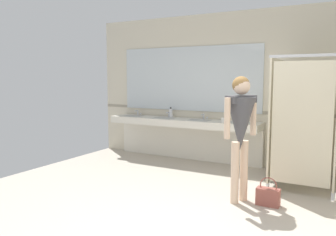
# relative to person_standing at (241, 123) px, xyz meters

# --- Properties ---
(ground_plane) EXTENTS (7.60, 6.34, 0.10)m
(ground_plane) POSITION_rel_person_standing_xyz_m (-0.10, -0.84, -1.15)
(ground_plane) COLOR #B2A899
(wall_back) EXTENTS (7.60, 0.12, 2.98)m
(wall_back) POSITION_rel_person_standing_xyz_m (-0.10, 2.09, 0.39)
(wall_back) COLOR beige
(wall_back) RESTS_ON ground_plane
(wall_back_tile_band) EXTENTS (7.60, 0.01, 0.06)m
(wall_back_tile_band) POSITION_rel_person_standing_xyz_m (-0.10, 2.02, -0.05)
(wall_back_tile_band) COLOR #9E937F
(wall_back_tile_band) RESTS_ON wall_back
(vanity_counter) EXTENTS (3.21, 0.55, 0.98)m
(vanity_counter) POSITION_rel_person_standing_xyz_m (-1.75, 1.82, -0.46)
(vanity_counter) COLOR silver
(vanity_counter) RESTS_ON ground_plane
(mirror_panel) EXTENTS (3.11, 0.02, 1.32)m
(mirror_panel) POSITION_rel_person_standing_xyz_m (-1.75, 2.01, 0.58)
(mirror_panel) COLOR silver
(mirror_panel) RESTS_ON wall_back
(person_standing) EXTENTS (0.53, 0.55, 1.73)m
(person_standing) POSITION_rel_person_standing_xyz_m (0.00, 0.00, 0.00)
(person_standing) COLOR beige
(person_standing) RESTS_ON ground_plane
(handbag) EXTENTS (0.30, 0.15, 0.39)m
(handbag) POSITION_rel_person_standing_xyz_m (0.39, 0.05, -0.97)
(handbag) COLOR #934C42
(handbag) RESTS_ON ground_plane
(soap_dispenser) EXTENTS (0.07, 0.07, 0.22)m
(soap_dispenser) POSITION_rel_person_standing_xyz_m (-2.10, 1.89, -0.14)
(soap_dispenser) COLOR white
(soap_dispenser) RESTS_ON vanity_counter
(paper_cup) EXTENTS (0.07, 0.07, 0.09)m
(paper_cup) POSITION_rel_person_standing_xyz_m (-0.83, 1.63, -0.19)
(paper_cup) COLOR white
(paper_cup) RESTS_ON vanity_counter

